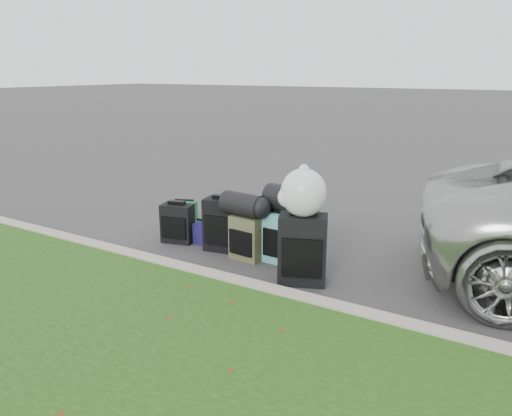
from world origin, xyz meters
The scene contains 12 objects.
ground centered at (0.00, 0.00, 0.00)m, with size 120.00×120.00×0.00m, color #383535.
curb centered at (0.00, -1.00, 0.07)m, with size 120.00×0.18×0.15m, color #9E937F.
suitcase_small_black centered at (-1.14, -0.10, 0.26)m, with size 0.41×0.23×0.52m, color black.
suitcase_large_black_left centered at (-0.44, -0.03, 0.34)m, with size 0.47×0.28×0.67m, color black.
suitcase_olive centered at (-0.01, -0.14, 0.27)m, with size 0.39×0.25×0.54m, color #3E3F26.
suitcase_teal centered at (0.40, -0.02, 0.31)m, with size 0.43×0.25×0.61m, color teal.
suitcase_large_black_right centered at (0.87, -0.43, 0.38)m, with size 0.51×0.30×0.76m, color black.
tote_green centered at (-1.50, 0.49, 0.18)m, with size 0.32×0.25×0.36m, color #186C31.
tote_navy centered at (-0.80, 0.05, 0.14)m, with size 0.26×0.20×0.28m, color #1B1752.
duffel_left centered at (-0.07, -0.15, 0.68)m, with size 0.28×0.28×0.52m, color black.
duffel_right centered at (0.44, 0.05, 0.77)m, with size 0.32×0.32×0.57m, color black.
trash_bag centered at (0.86, -0.43, 1.00)m, with size 0.49×0.49×0.49m, color white.
Camera 1 is at (3.05, -4.95, 2.22)m, focal length 35.00 mm.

